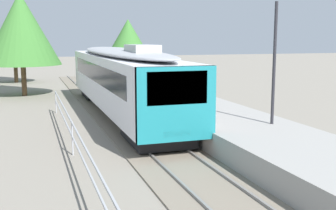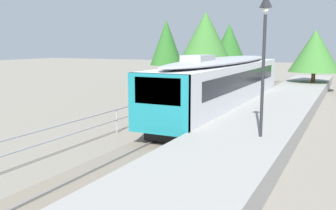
% 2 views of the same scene
% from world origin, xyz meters
% --- Properties ---
extents(ground_plane, '(160.00, 160.00, 0.00)m').
position_xyz_m(ground_plane, '(-3.00, 22.00, 0.00)').
color(ground_plane, gray).
extents(track_rails, '(3.20, 60.00, 0.14)m').
position_xyz_m(track_rails, '(0.00, 22.00, 0.03)').
color(track_rails, slate).
rests_on(track_rails, ground).
extents(commuter_train, '(2.82, 18.12, 3.74)m').
position_xyz_m(commuter_train, '(0.00, 28.04, 2.14)').
color(commuter_train, silver).
rests_on(commuter_train, track_rails).
extents(station_platform, '(3.90, 60.00, 0.90)m').
position_xyz_m(station_platform, '(3.25, 22.00, 0.45)').
color(station_platform, '#999691').
rests_on(station_platform, ground).
extents(platform_lamp_mid_platform, '(0.34, 0.34, 5.35)m').
position_xyz_m(platform_lamp_mid_platform, '(4.12, 19.82, 4.62)').
color(platform_lamp_mid_platform, '#232328').
rests_on(platform_lamp_mid_platform, station_platform).
extents(tree_behind_carpark, '(4.64, 4.64, 5.81)m').
position_xyz_m(tree_behind_carpark, '(3.91, 43.08, 3.84)').
color(tree_behind_carpark, brown).
rests_on(tree_behind_carpark, ground).
extents(tree_distant_left, '(5.47, 5.47, 7.36)m').
position_xyz_m(tree_distant_left, '(-5.01, 38.05, 4.80)').
color(tree_distant_left, brown).
rests_on(tree_distant_left, ground).
extents(tree_distant_centre, '(4.44, 4.44, 6.79)m').
position_xyz_m(tree_distant_centre, '(-5.79, 47.88, 4.30)').
color(tree_distant_centre, brown).
rests_on(tree_distant_centre, ground).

